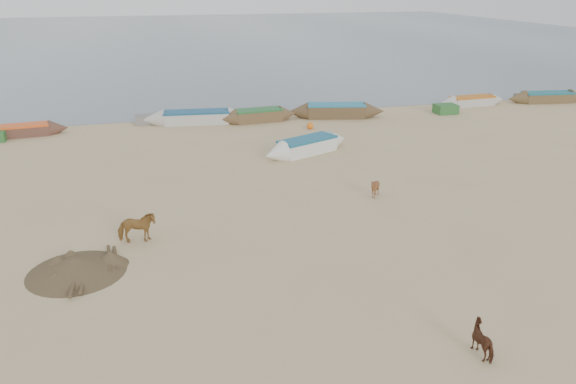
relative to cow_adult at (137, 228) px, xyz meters
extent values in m
plane|color=tan|center=(5.96, -2.94, -0.58)|extent=(140.00, 140.00, 0.00)
plane|color=slate|center=(5.96, 79.06, -0.57)|extent=(160.00, 160.00, 0.00)
imported|color=olive|center=(0.00, 0.00, 0.00)|extent=(1.40, 0.68, 1.16)
imported|color=brown|center=(10.15, 2.00, -0.14)|extent=(0.90, 0.83, 0.88)
imported|color=#512C1A|center=(8.50, -9.01, -0.16)|extent=(1.02, 1.08, 0.85)
cone|color=brown|center=(-1.98, -1.82, -0.31)|extent=(4.16, 4.16, 0.54)
sphere|color=orange|center=(10.91, 14.22, -0.36)|extent=(0.44, 0.44, 0.44)
cube|color=slate|center=(0.67, 18.38, -0.30)|extent=(1.20, 1.10, 0.56)
cube|color=#2E672F|center=(21.61, 16.06, -0.26)|extent=(1.50, 1.20, 0.64)
cube|color=slate|center=(29.67, 18.09, -0.28)|extent=(1.30, 1.20, 0.60)
camera|label=1|loc=(0.56, -19.31, 8.44)|focal=35.00mm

